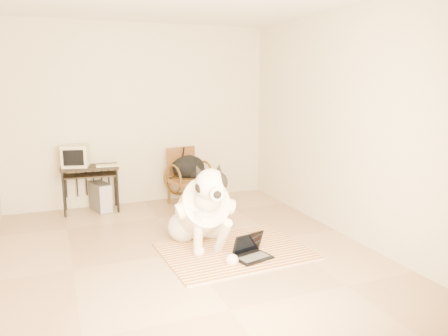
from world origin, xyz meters
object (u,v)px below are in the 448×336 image
pc_tower (101,197)px  dog (202,211)px  rattan_chair (188,176)px  laptop (251,252)px  backpack (190,168)px  computer_desk (90,173)px  crt_monitor (75,156)px

pc_tower → dog: bearing=-63.5°
dog → rattan_chair: dog is taller
laptop → pc_tower: size_ratio=0.91×
pc_tower → rattan_chair: bearing=-5.4°
pc_tower → backpack: bearing=-6.8°
computer_desk → dog: bearing=-60.4°
dog → rattan_chair: (0.36, 1.74, 0.01)m
backpack → pc_tower: bearing=173.2°
laptop → pc_tower: 2.74m
laptop → computer_desk: computer_desk is taller
computer_desk → crt_monitor: crt_monitor is taller
laptop → pc_tower: (-1.29, 2.41, 0.12)m
pc_tower → backpack: (1.32, -0.16, 0.35)m
dog → pc_tower: size_ratio=3.13×
laptop → backpack: backpack is taller
laptop → backpack: 2.31m
crt_monitor → pc_tower: (0.30, -0.08, -0.61)m
crt_monitor → backpack: size_ratio=0.84×
rattan_chair → backpack: 0.14m
dog → laptop: (0.36, -0.55, -0.33)m
crt_monitor → backpack: 1.66m
computer_desk → pc_tower: bearing=-0.9°
crt_monitor → pc_tower: size_ratio=0.87×
computer_desk → crt_monitor: (-0.17, 0.08, 0.25)m
laptop → crt_monitor: crt_monitor is taller
pc_tower → rattan_chair: 1.31m
computer_desk → pc_tower: size_ratio=1.73×
dog → computer_desk: bearing=119.6°
laptop → pc_tower: bearing=118.1°
pc_tower → laptop: bearing=-61.9°
dog → pc_tower: 2.09m
laptop → computer_desk: 2.84m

